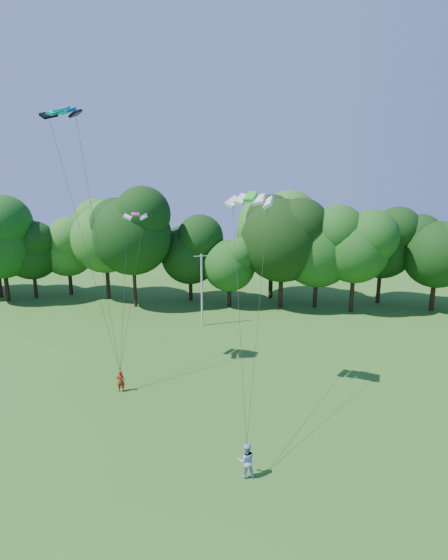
# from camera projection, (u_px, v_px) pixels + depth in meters

# --- Properties ---
(ground) EXTENTS (160.00, 160.00, 0.00)m
(ground) POSITION_uv_depth(u_px,v_px,m) (183.00, 547.00, 17.87)
(ground) COLOR #2B5B18
(ground) RESTS_ON ground
(utility_pole) EXTENTS (1.40, 0.64, 7.41)m
(utility_pole) POSITION_uv_depth(u_px,v_px,m) (202.00, 289.00, 43.89)
(utility_pole) COLOR #B4B3AB
(utility_pole) RESTS_ON ground
(kite_flyer_left) EXTENTS (0.62, 0.46, 1.57)m
(kite_flyer_left) POSITION_uv_depth(u_px,v_px,m) (121.00, 381.00, 30.76)
(kite_flyer_left) COLOR maroon
(kite_flyer_left) RESTS_ON ground
(kite_flyer_right) EXTENTS (1.03, 0.88, 1.84)m
(kite_flyer_right) POSITION_uv_depth(u_px,v_px,m) (246.00, 460.00, 21.90)
(kite_flyer_right) COLOR #A6B9E7
(kite_flyer_right) RESTS_ON ground
(kite_teal) EXTENTS (2.91, 1.74, 0.54)m
(kite_teal) POSITION_uv_depth(u_px,v_px,m) (62.00, 109.00, 29.32)
(kite_teal) COLOR #049295
(kite_teal) RESTS_ON ground
(kite_green) EXTENTS (3.15, 1.97, 0.63)m
(kite_green) POSITION_uv_depth(u_px,v_px,m) (250.00, 196.00, 27.49)
(kite_green) COLOR #1ECE1F
(kite_green) RESTS_ON ground
(kite_pink) EXTENTS (1.88, 1.25, 0.28)m
(kite_pink) POSITION_uv_depth(u_px,v_px,m) (135.00, 214.00, 31.71)
(kite_pink) COLOR #DC3D8A
(kite_pink) RESTS_ON ground
(tree_back_west) EXTENTS (9.16, 9.16, 13.33)m
(tree_back_west) POSITION_uv_depth(u_px,v_px,m) (1.00, 233.00, 51.80)
(tree_back_west) COLOR black
(tree_back_west) RESTS_ON ground
(tree_back_center) EXTENTS (10.38, 10.38, 15.09)m
(tree_back_center) POSITION_uv_depth(u_px,v_px,m) (283.00, 227.00, 48.93)
(tree_back_center) COLOR #2F2012
(tree_back_center) RESTS_ON ground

